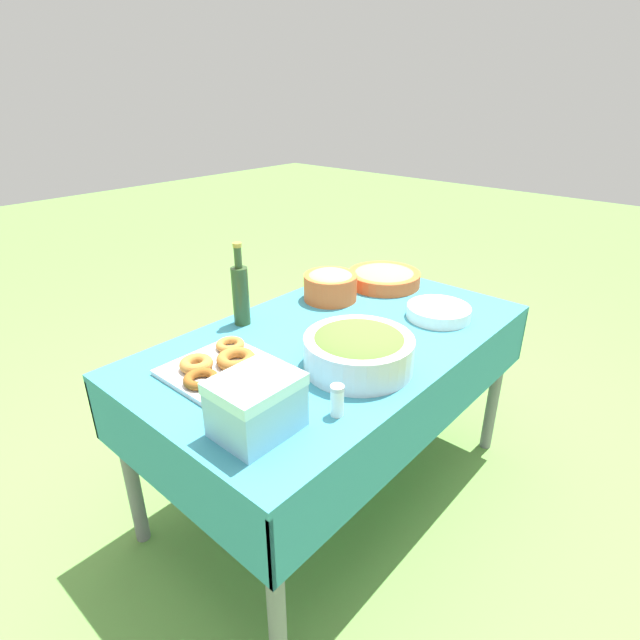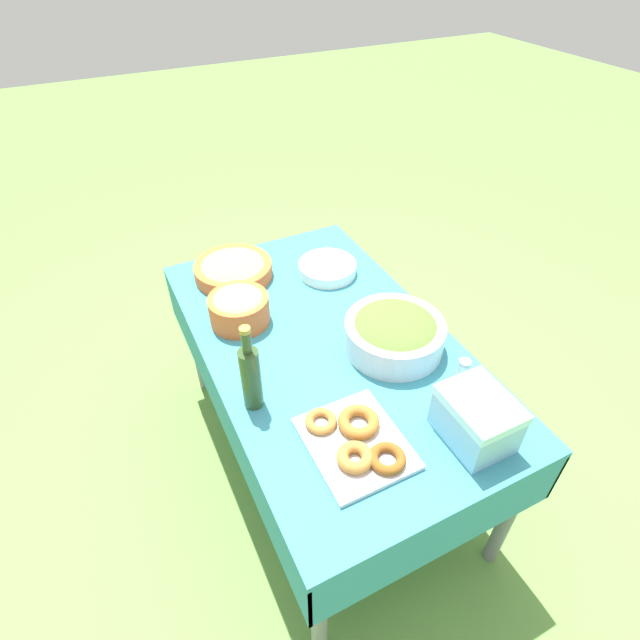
{
  "view_description": "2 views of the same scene",
  "coord_description": "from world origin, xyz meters",
  "px_view_note": "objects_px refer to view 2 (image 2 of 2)",
  "views": [
    {
      "loc": [
        -1.24,
        -1.02,
        1.52
      ],
      "look_at": [
        -0.04,
        0.05,
        0.77
      ],
      "focal_mm": 28.0,
      "sensor_mm": 36.0,
      "label": 1
    },
    {
      "loc": [
        -1.16,
        0.6,
        1.92
      ],
      "look_at": [
        0.04,
        0.01,
        0.78
      ],
      "focal_mm": 28.0,
      "sensor_mm": 36.0,
      "label": 2
    }
  ],
  "objects_px": {
    "bread_bowl": "(233,269)",
    "cooler_box": "(476,418)",
    "olive_oil_bottle": "(251,376)",
    "pasta_bowl": "(239,307)",
    "plate_stack": "(327,268)",
    "donut_platter": "(356,440)",
    "salad_bowl": "(394,333)"
  },
  "relations": [
    {
      "from": "salad_bowl",
      "to": "donut_platter",
      "type": "relative_size",
      "value": 1.04
    },
    {
      "from": "olive_oil_bottle",
      "to": "plate_stack",
      "type": "bearing_deg",
      "value": -44.74
    },
    {
      "from": "salad_bowl",
      "to": "plate_stack",
      "type": "bearing_deg",
      "value": 0.0
    },
    {
      "from": "bread_bowl",
      "to": "cooler_box",
      "type": "distance_m",
      "value": 1.15
    },
    {
      "from": "plate_stack",
      "to": "bread_bowl",
      "type": "bearing_deg",
      "value": 67.12
    },
    {
      "from": "bread_bowl",
      "to": "olive_oil_bottle",
      "type": "bearing_deg",
      "value": 166.26
    },
    {
      "from": "plate_stack",
      "to": "cooler_box",
      "type": "distance_m",
      "value": 0.94
    },
    {
      "from": "plate_stack",
      "to": "olive_oil_bottle",
      "type": "distance_m",
      "value": 0.76
    },
    {
      "from": "plate_stack",
      "to": "olive_oil_bottle",
      "type": "bearing_deg",
      "value": 135.26
    },
    {
      "from": "bread_bowl",
      "to": "cooler_box",
      "type": "height_order",
      "value": "cooler_box"
    },
    {
      "from": "salad_bowl",
      "to": "cooler_box",
      "type": "bearing_deg",
      "value": 179.93
    },
    {
      "from": "cooler_box",
      "to": "olive_oil_bottle",
      "type": "bearing_deg",
      "value": 52.84
    },
    {
      "from": "olive_oil_bottle",
      "to": "pasta_bowl",
      "type": "bearing_deg",
      "value": -13.49
    },
    {
      "from": "plate_stack",
      "to": "bread_bowl",
      "type": "height_order",
      "value": "bread_bowl"
    },
    {
      "from": "pasta_bowl",
      "to": "donut_platter",
      "type": "xyz_separation_m",
      "value": [
        -0.68,
        -0.11,
        -0.05
      ]
    },
    {
      "from": "donut_platter",
      "to": "plate_stack",
      "type": "xyz_separation_m",
      "value": [
        0.81,
        -0.32,
        0.0
      ]
    },
    {
      "from": "salad_bowl",
      "to": "cooler_box",
      "type": "distance_m",
      "value": 0.43
    },
    {
      "from": "pasta_bowl",
      "to": "bread_bowl",
      "type": "xyz_separation_m",
      "value": [
        0.29,
        -0.07,
        -0.03
      ]
    },
    {
      "from": "salad_bowl",
      "to": "pasta_bowl",
      "type": "bearing_deg",
      "value": 49.24
    },
    {
      "from": "plate_stack",
      "to": "olive_oil_bottle",
      "type": "height_order",
      "value": "olive_oil_bottle"
    },
    {
      "from": "salad_bowl",
      "to": "bread_bowl",
      "type": "relative_size",
      "value": 1.08
    },
    {
      "from": "plate_stack",
      "to": "cooler_box",
      "type": "height_order",
      "value": "cooler_box"
    },
    {
      "from": "salad_bowl",
      "to": "olive_oil_bottle",
      "type": "height_order",
      "value": "olive_oil_bottle"
    },
    {
      "from": "pasta_bowl",
      "to": "plate_stack",
      "type": "xyz_separation_m",
      "value": [
        0.14,
        -0.43,
        -0.04
      ]
    },
    {
      "from": "salad_bowl",
      "to": "pasta_bowl",
      "type": "distance_m",
      "value": 0.57
    },
    {
      "from": "bread_bowl",
      "to": "cooler_box",
      "type": "bearing_deg",
      "value": -161.64
    },
    {
      "from": "pasta_bowl",
      "to": "donut_platter",
      "type": "distance_m",
      "value": 0.69
    },
    {
      "from": "pasta_bowl",
      "to": "bread_bowl",
      "type": "bearing_deg",
      "value": -14.09
    },
    {
      "from": "plate_stack",
      "to": "cooler_box",
      "type": "xyz_separation_m",
      "value": [
        -0.94,
        0.0,
        0.06
      ]
    },
    {
      "from": "pasta_bowl",
      "to": "plate_stack",
      "type": "relative_size",
      "value": 0.91
    },
    {
      "from": "plate_stack",
      "to": "olive_oil_bottle",
      "type": "xyz_separation_m",
      "value": [
        -0.54,
        0.53,
        0.1
      ]
    },
    {
      "from": "cooler_box",
      "to": "pasta_bowl",
      "type": "bearing_deg",
      "value": 28.43
    }
  ]
}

